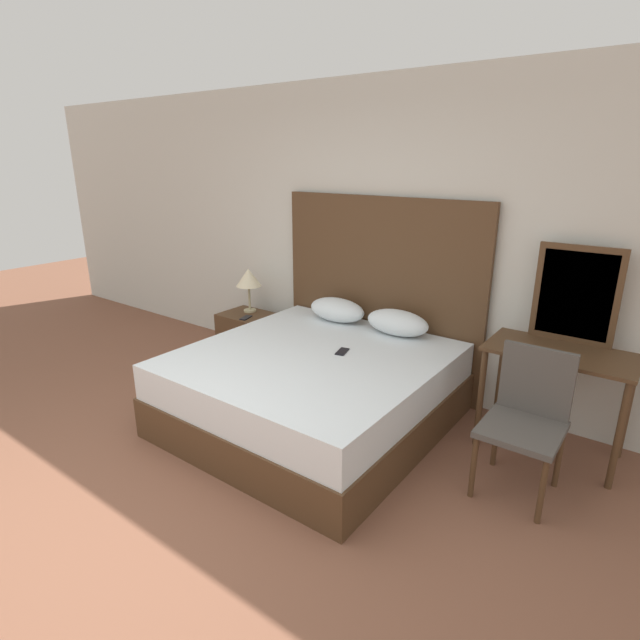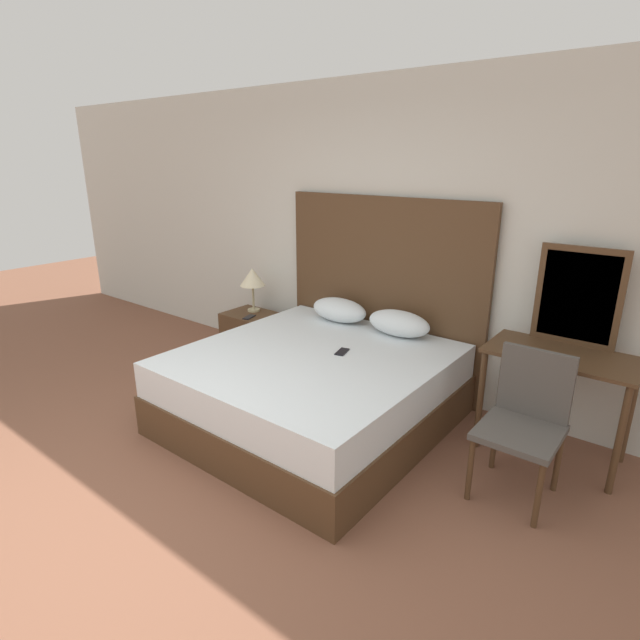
{
  "view_description": "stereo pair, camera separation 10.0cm",
  "coord_description": "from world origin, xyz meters",
  "px_view_note": "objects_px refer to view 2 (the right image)",
  "views": [
    {
      "loc": [
        2.29,
        -1.21,
        2.04
      ],
      "look_at": [
        0.11,
        1.72,
        0.84
      ],
      "focal_mm": 28.0,
      "sensor_mm": 36.0,
      "label": 1
    },
    {
      "loc": [
        2.37,
        -1.15,
        2.04
      ],
      "look_at": [
        0.11,
        1.72,
        0.84
      ],
      "focal_mm": 28.0,
      "sensor_mm": 36.0,
      "label": 2
    }
  ],
  "objects_px": {
    "table_lamp": "(252,278)",
    "chair": "(525,416)",
    "bed": "(312,389)",
    "vanity_desk": "(559,372)",
    "phone_on_nightstand": "(249,317)",
    "nightstand": "(251,335)",
    "phone_on_bed": "(342,352)"
  },
  "relations": [
    {
      "from": "table_lamp",
      "to": "chair",
      "type": "distance_m",
      "value": 3.05
    },
    {
      "from": "bed",
      "to": "chair",
      "type": "distance_m",
      "value": 1.59
    },
    {
      "from": "bed",
      "to": "vanity_desk",
      "type": "distance_m",
      "value": 1.79
    },
    {
      "from": "vanity_desk",
      "to": "phone_on_nightstand",
      "type": "bearing_deg",
      "value": -177.55
    },
    {
      "from": "nightstand",
      "to": "vanity_desk",
      "type": "xyz_separation_m",
      "value": [
        2.99,
        0.02,
        0.4
      ]
    },
    {
      "from": "nightstand",
      "to": "table_lamp",
      "type": "bearing_deg",
      "value": 109.76
    },
    {
      "from": "table_lamp",
      "to": "phone_on_nightstand",
      "type": "xyz_separation_m",
      "value": [
        0.13,
        -0.19,
        -0.35
      ]
    },
    {
      "from": "table_lamp",
      "to": "chair",
      "type": "xyz_separation_m",
      "value": [
        2.98,
        -0.6,
        -0.32
      ]
    },
    {
      "from": "phone_on_bed",
      "to": "nightstand",
      "type": "distance_m",
      "value": 1.66
    },
    {
      "from": "phone_on_bed",
      "to": "vanity_desk",
      "type": "relative_size",
      "value": 0.17
    },
    {
      "from": "phone_on_bed",
      "to": "phone_on_nightstand",
      "type": "xyz_separation_m",
      "value": [
        -1.45,
        0.4,
        -0.1
      ]
    },
    {
      "from": "nightstand",
      "to": "phone_on_bed",
      "type": "bearing_deg",
      "value": -18.14
    },
    {
      "from": "bed",
      "to": "vanity_desk",
      "type": "relative_size",
      "value": 2.05
    },
    {
      "from": "bed",
      "to": "vanity_desk",
      "type": "height_order",
      "value": "vanity_desk"
    },
    {
      "from": "phone_on_nightstand",
      "to": "bed",
      "type": "bearing_deg",
      "value": -23.78
    },
    {
      "from": "nightstand",
      "to": "chair",
      "type": "xyz_separation_m",
      "value": [
        2.95,
        -0.51,
        0.28
      ]
    },
    {
      "from": "nightstand",
      "to": "phone_on_nightstand",
      "type": "relative_size",
      "value": 3.16
    },
    {
      "from": "chair",
      "to": "vanity_desk",
      "type": "bearing_deg",
      "value": 84.86
    },
    {
      "from": "nightstand",
      "to": "chair",
      "type": "distance_m",
      "value": 3.0
    },
    {
      "from": "phone_on_bed",
      "to": "nightstand",
      "type": "height_order",
      "value": "phone_on_bed"
    },
    {
      "from": "table_lamp",
      "to": "phone_on_nightstand",
      "type": "height_order",
      "value": "table_lamp"
    },
    {
      "from": "phone_on_bed",
      "to": "table_lamp",
      "type": "height_order",
      "value": "table_lamp"
    },
    {
      "from": "bed",
      "to": "nightstand",
      "type": "relative_size",
      "value": 3.79
    },
    {
      "from": "nightstand",
      "to": "phone_on_nightstand",
      "type": "distance_m",
      "value": 0.29
    },
    {
      "from": "vanity_desk",
      "to": "chair",
      "type": "distance_m",
      "value": 0.54
    },
    {
      "from": "phone_on_nightstand",
      "to": "vanity_desk",
      "type": "distance_m",
      "value": 2.9
    },
    {
      "from": "bed",
      "to": "phone_on_bed",
      "type": "relative_size",
      "value": 12.02
    },
    {
      "from": "nightstand",
      "to": "table_lamp",
      "type": "distance_m",
      "value": 0.61
    },
    {
      "from": "nightstand",
      "to": "chair",
      "type": "height_order",
      "value": "chair"
    },
    {
      "from": "vanity_desk",
      "to": "chair",
      "type": "xyz_separation_m",
      "value": [
        -0.05,
        -0.53,
        -0.12
      ]
    },
    {
      "from": "vanity_desk",
      "to": "phone_on_bed",
      "type": "bearing_deg",
      "value": -160.18
    },
    {
      "from": "phone_on_bed",
      "to": "phone_on_nightstand",
      "type": "bearing_deg",
      "value": 164.6
    }
  ]
}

